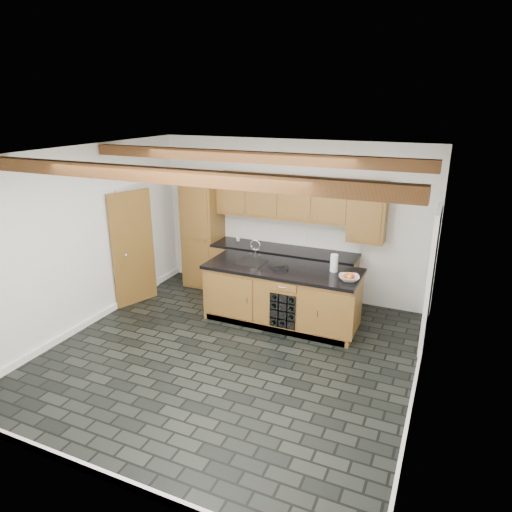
{
  "coord_description": "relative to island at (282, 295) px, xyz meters",
  "views": [
    {
      "loc": [
        2.63,
        -5.02,
        3.41
      ],
      "look_at": [
        0.06,
        0.8,
        1.24
      ],
      "focal_mm": 32.0,
      "sensor_mm": 36.0,
      "label": 1
    }
  ],
  "objects": [
    {
      "name": "mug",
      "position": [
        -1.27,
        1.0,
        0.51
      ],
      "size": [
        0.1,
        0.1,
        0.08
      ],
      "primitive_type": "imported",
      "rotation": [
        0.0,
        0.0,
        0.16
      ],
      "color": "white",
      "rests_on": "back_cabinetry"
    },
    {
      "name": "faucet",
      "position": [
        -0.56,
        0.05,
        0.5
      ],
      "size": [
        0.45,
        0.4,
        0.34
      ],
      "color": "black",
      "rests_on": "island"
    },
    {
      "name": "room_shell",
      "position": [
        -0.39,
        -0.75,
        1.06
      ],
      "size": [
        5.01,
        5.0,
        5.0
      ],
      "color": "white",
      "rests_on": "ground"
    },
    {
      "name": "paper_towel",
      "position": [
        0.77,
        0.16,
        0.6
      ],
      "size": [
        0.12,
        0.12,
        0.27
      ],
      "primitive_type": "cylinder",
      "color": "white",
      "rests_on": "island"
    },
    {
      "name": "fruit_bowl",
      "position": [
        1.07,
        -0.12,
        0.5
      ],
      "size": [
        0.37,
        0.37,
        0.07
      ],
      "primitive_type": "imported",
      "rotation": [
        0.0,
        0.0,
        0.3
      ],
      "color": "beige",
      "rests_on": "island"
    },
    {
      "name": "back_cabinetry",
      "position": [
        -0.68,
        0.95,
        0.51
      ],
      "size": [
        3.65,
        0.62,
        2.2
      ],
      "color": "brown",
      "rests_on": "ground"
    },
    {
      "name": "kitchen_scale",
      "position": [
        -0.0,
        -0.05,
        0.5
      ],
      "size": [
        0.23,
        0.15,
        0.06
      ],
      "rotation": [
        0.0,
        0.0,
        0.19
      ],
      "color": "black",
      "rests_on": "island"
    },
    {
      "name": "fruit_cluster",
      "position": [
        1.07,
        -0.12,
        0.54
      ],
      "size": [
        0.16,
        0.17,
        0.07
      ],
      "color": "red",
      "rests_on": "fruit_bowl"
    },
    {
      "name": "island",
      "position": [
        0.0,
        0.0,
        0.0
      ],
      "size": [
        2.48,
        0.96,
        0.93
      ],
      "color": "brown",
      "rests_on": "ground"
    },
    {
      "name": "ground",
      "position": [
        -0.31,
        -1.28,
        -0.46
      ],
      "size": [
        5.0,
        5.0,
        0.0
      ],
      "primitive_type": "plane",
      "color": "black",
      "rests_on": "ground"
    }
  ]
}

